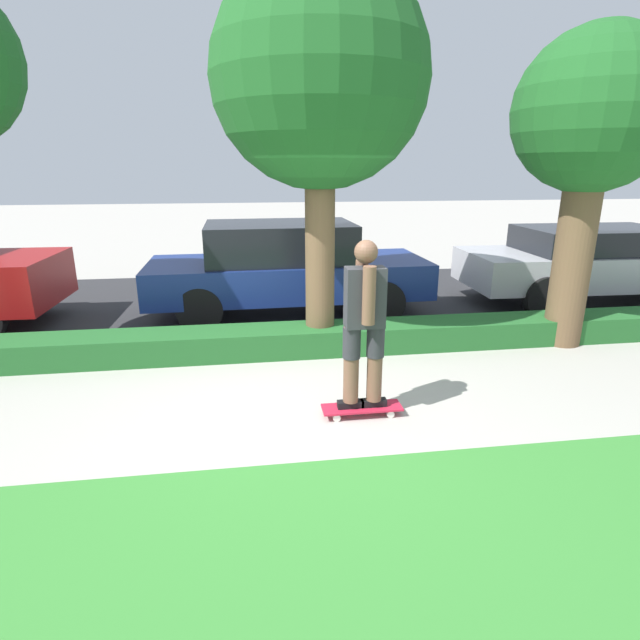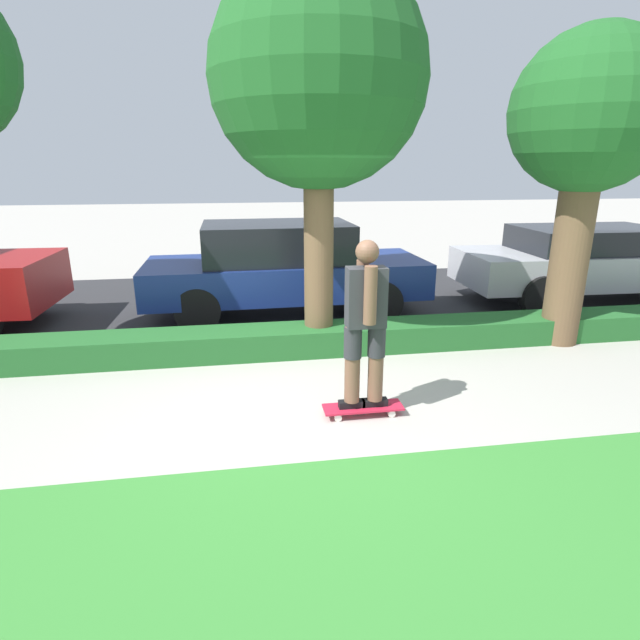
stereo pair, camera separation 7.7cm
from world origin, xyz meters
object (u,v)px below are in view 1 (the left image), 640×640
Objects in this scene: skateboard at (362,408)px; skater_person at (364,322)px; tree_mid at (320,81)px; parked_car_middle at (286,267)px; parked_car_rear at (596,262)px; tree_far at (593,122)px.

skater_person is at bearing -14.04° from skateboard.
tree_mid is 1.02× the size of parked_car_middle.
parked_car_middle is (-0.45, 3.72, 0.72)m from skateboard.
tree_mid is (-0.15, 1.93, 3.26)m from skateboard.
parked_car_middle is at bearing -178.64° from parked_car_rear.
tree_far reaches higher than parked_car_rear.
parked_car_rear is (1.89, 2.00, -2.18)m from tree_far.
tree_far is (3.40, -0.23, -0.42)m from tree_mid.
skater_person is 3.05m from tree_mid.
skateboard is at bearing 165.96° from skater_person.
skater_person is 3.75m from parked_car_middle.
tree_far reaches higher than skateboard.
skater_person is 0.36× the size of tree_mid.
skater_person is 0.34× the size of parked_car_rear.
skater_person is 0.36× the size of parked_car_middle.
tree_mid reaches higher than parked_car_rear.
tree_far is at bearing 27.56° from skater_person.
tree_mid is 3.43m from tree_far.
tree_far is at bearing 27.56° from skateboard.
parked_car_middle is 5.59m from parked_car_rear.
tree_far is at bearing -131.80° from parked_car_rear.
parked_car_rear is (5.59, -0.03, -0.06)m from parked_car_middle.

